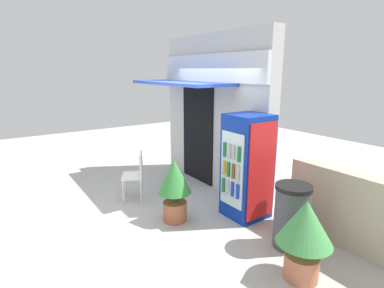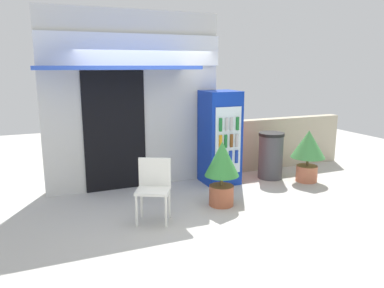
{
  "view_description": "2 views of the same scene",
  "coord_description": "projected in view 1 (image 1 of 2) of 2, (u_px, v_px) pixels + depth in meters",
  "views": [
    {
      "loc": [
        4.85,
        -2.62,
        2.47
      ],
      "look_at": [
        0.7,
        0.21,
        1.25
      ],
      "focal_mm": 28.58,
      "sensor_mm": 36.0,
      "label": 1
    },
    {
      "loc": [
        -1.88,
        -5.35,
        2.25
      ],
      "look_at": [
        0.4,
        0.1,
        0.99
      ],
      "focal_mm": 34.93,
      "sensor_mm": 36.0,
      "label": 2
    }
  ],
  "objects": [
    {
      "name": "potted_plant_near_shop",
      "position": [
        175.0,
        185.0,
        5.02
      ],
      "size": [
        0.56,
        0.56,
        1.06
      ],
      "color": "#AD5B3D",
      "rests_on": "ground"
    },
    {
      "name": "plastic_chair",
      "position": [
        136.0,
        172.0,
        5.91
      ],
      "size": [
        0.6,
        0.56,
        0.92
      ],
      "color": "white",
      "rests_on": "ground"
    },
    {
      "name": "potted_plant_curbside",
      "position": [
        305.0,
        231.0,
        3.57
      ],
      "size": [
        0.66,
        0.66,
        1.02
      ],
      "color": "#BC6B4C",
      "rests_on": "ground"
    },
    {
      "name": "ground",
      "position": [
        163.0,
        201.0,
        5.91
      ],
      "size": [
        16.0,
        16.0,
        0.0
      ],
      "primitive_type": "plane",
      "color": "beige"
    },
    {
      "name": "trash_bin",
      "position": [
        292.0,
        216.0,
        4.3
      ],
      "size": [
        0.51,
        0.51,
        0.93
      ],
      "color": "#47474C",
      "rests_on": "ground"
    },
    {
      "name": "drink_cooler",
      "position": [
        247.0,
        167.0,
        5.14
      ],
      "size": [
        0.67,
        0.72,
        1.78
      ],
      "color": "#0C2D9E",
      "rests_on": "ground"
    },
    {
      "name": "storefront_building",
      "position": [
        212.0,
        109.0,
        6.47
      ],
      "size": [
        3.31,
        1.23,
        3.2
      ],
      "color": "silver",
      "rests_on": "ground"
    },
    {
      "name": "stone_boundary_wall",
      "position": [
        382.0,
        223.0,
        3.95
      ],
      "size": [
        2.69,
        0.23,
        1.1
      ],
      "primitive_type": "cube",
      "color": "#B7AD93",
      "rests_on": "ground"
    }
  ]
}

